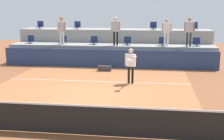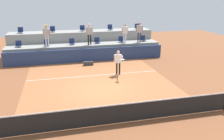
% 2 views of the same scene
% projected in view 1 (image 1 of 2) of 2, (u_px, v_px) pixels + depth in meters
% --- Properties ---
extents(ground_plane, '(40.00, 40.00, 0.00)m').
position_uv_depth(ground_plane, '(87.00, 95.00, 12.80)').
color(ground_plane, brown).
extents(court_inner_paint, '(9.00, 10.00, 0.01)m').
position_uv_depth(court_inner_paint, '(92.00, 89.00, 13.77)').
color(court_inner_paint, '#A36038').
rests_on(court_inner_paint, ground_plane).
extents(court_service_line, '(9.00, 0.06, 0.00)m').
position_uv_depth(court_service_line, '(98.00, 81.00, 15.12)').
color(court_service_line, silver).
rests_on(court_service_line, ground_plane).
extents(tennis_net, '(10.48, 0.08, 1.07)m').
position_uv_depth(tennis_net, '(57.00, 118.00, 8.81)').
color(tennis_net, black).
rests_on(tennis_net, ground_plane).
extents(sponsor_backboard, '(13.00, 0.16, 1.10)m').
position_uv_depth(sponsor_backboard, '(108.00, 59.00, 18.51)').
color(sponsor_backboard, navy).
rests_on(sponsor_backboard, ground_plane).
extents(seating_tier_lower, '(13.00, 1.80, 1.25)m').
position_uv_depth(seating_tier_lower, '(111.00, 54.00, 19.75)').
color(seating_tier_lower, gray).
rests_on(seating_tier_lower, ground_plane).
extents(seating_tier_upper, '(13.00, 1.80, 2.10)m').
position_uv_depth(seating_tier_upper, '(115.00, 44.00, 21.41)').
color(seating_tier_upper, gray).
rests_on(seating_tier_upper, ground_plane).
extents(stadium_chair_lower_far_left, '(0.44, 0.40, 0.52)m').
position_uv_depth(stadium_chair_lower_far_left, '(30.00, 40.00, 20.22)').
color(stadium_chair_lower_far_left, '#2D2D33').
rests_on(stadium_chair_lower_far_left, seating_tier_lower).
extents(stadium_chair_lower_left, '(0.44, 0.40, 0.52)m').
position_uv_depth(stadium_chair_lower_left, '(63.00, 40.00, 19.93)').
color(stadium_chair_lower_left, '#2D2D33').
rests_on(stadium_chair_lower_left, seating_tier_lower).
extents(stadium_chair_lower_mid_left, '(0.44, 0.40, 0.52)m').
position_uv_depth(stadium_chair_lower_mid_left, '(94.00, 41.00, 19.66)').
color(stadium_chair_lower_mid_left, '#2D2D33').
rests_on(stadium_chair_lower_mid_left, seating_tier_lower).
extents(stadium_chair_lower_mid_right, '(0.44, 0.40, 0.52)m').
position_uv_depth(stadium_chair_lower_mid_right, '(128.00, 41.00, 19.38)').
color(stadium_chair_lower_mid_right, '#2D2D33').
rests_on(stadium_chair_lower_mid_right, seating_tier_lower).
extents(stadium_chair_lower_right, '(0.44, 0.40, 0.52)m').
position_uv_depth(stadium_chair_lower_right, '(162.00, 42.00, 19.09)').
color(stadium_chair_lower_right, '#2D2D33').
rests_on(stadium_chair_lower_right, seating_tier_lower).
extents(stadium_chair_lower_far_right, '(0.44, 0.40, 0.52)m').
position_uv_depth(stadium_chair_lower_far_right, '(197.00, 42.00, 18.82)').
color(stadium_chair_lower_far_right, '#2D2D33').
rests_on(stadium_chair_lower_far_right, seating_tier_lower).
extents(stadium_chair_upper_far_left, '(0.44, 0.40, 0.52)m').
position_uv_depth(stadium_chair_upper_far_left, '(40.00, 25.00, 21.79)').
color(stadium_chair_upper_far_left, '#2D2D33').
rests_on(stadium_chair_upper_far_left, seating_tier_upper).
extents(stadium_chair_upper_left, '(0.44, 0.40, 0.52)m').
position_uv_depth(stadium_chair_upper_left, '(77.00, 26.00, 21.44)').
color(stadium_chair_upper_left, '#2D2D33').
rests_on(stadium_chair_upper_left, seating_tier_upper).
extents(stadium_chair_upper_center, '(0.44, 0.40, 0.52)m').
position_uv_depth(stadium_chair_upper_center, '(115.00, 26.00, 21.09)').
color(stadium_chair_upper_center, '#2D2D33').
rests_on(stadium_chair_upper_center, seating_tier_upper).
extents(stadium_chair_upper_right, '(0.44, 0.40, 0.52)m').
position_uv_depth(stadium_chair_upper_right, '(153.00, 26.00, 20.74)').
color(stadium_chair_upper_right, '#2D2D33').
rests_on(stadium_chair_upper_right, seating_tier_upper).
extents(stadium_chair_upper_far_right, '(0.44, 0.40, 0.52)m').
position_uv_depth(stadium_chair_upper_far_right, '(194.00, 27.00, 20.39)').
color(stadium_chair_upper_far_right, '#2D2D33').
rests_on(stadium_chair_upper_far_right, seating_tier_upper).
extents(tennis_player, '(0.58, 1.27, 1.69)m').
position_uv_depth(tennis_player, '(131.00, 62.00, 14.56)').
color(tennis_player, black).
rests_on(tennis_player, ground_plane).
extents(spectator_with_hat, '(0.59, 0.49, 1.76)m').
position_uv_depth(spectator_with_hat, '(62.00, 27.00, 19.38)').
color(spectator_with_hat, white).
rests_on(spectator_with_hat, seating_tier_lower).
extents(spectator_leaning_on_rail, '(0.61, 0.25, 1.75)m').
position_uv_depth(spectator_leaning_on_rail, '(116.00, 28.00, 18.93)').
color(spectator_leaning_on_rail, black).
rests_on(spectator_leaning_on_rail, seating_tier_lower).
extents(spectator_in_grey, '(0.59, 0.25, 1.67)m').
position_uv_depth(spectator_in_grey, '(167.00, 30.00, 18.53)').
color(spectator_in_grey, white).
rests_on(spectator_in_grey, seating_tier_lower).
extents(spectator_in_white, '(0.61, 0.26, 1.76)m').
position_uv_depth(spectator_in_white, '(189.00, 29.00, 18.34)').
color(spectator_in_white, '#2D2D33').
rests_on(spectator_in_white, seating_tier_lower).
extents(tennis_ball, '(0.07, 0.07, 0.07)m').
position_uv_depth(tennis_ball, '(89.00, 71.00, 13.02)').
color(tennis_ball, '#CCE033').
extents(equipment_bag, '(0.76, 0.28, 0.30)m').
position_uv_depth(equipment_bag, '(105.00, 68.00, 17.60)').
color(equipment_bag, '#333338').
rests_on(equipment_bag, ground_plane).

